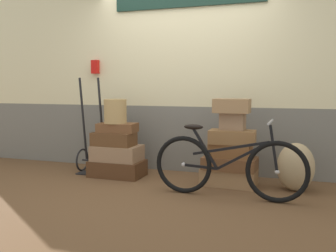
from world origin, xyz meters
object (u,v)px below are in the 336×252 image
Objects in this scene: suitcase_1 at (117,153)px; luggage_trolley at (92,152)px; suitcase_4 at (229,177)px; suitcase_3 at (118,128)px; suitcase_0 at (117,168)px; suitcase_8 at (233,121)px; suitcase_7 at (232,137)px; suitcase_5 at (230,163)px; bicycle at (228,166)px; suitcase_2 at (114,139)px; suitcase_9 at (232,106)px; wicker_basket at (115,111)px; suitcase_6 at (230,150)px; burlap_sack at (296,167)px.

luggage_trolley is (-0.43, 0.09, -0.02)m from suitcase_1.
suitcase_1 is 0.97× the size of suitcase_4.
luggage_trolley reaches higher than suitcase_3.
suitcase_8 is at bearing 1.57° from suitcase_0.
suitcase_5 is at bearing 158.68° from suitcase_7.
luggage_trolley reaches higher than bicycle.
suitcase_9 reaches higher than suitcase_2.
suitcase_4 is 0.39× the size of bicycle.
suitcase_4 is at bearing 0.86° from wicker_basket.
wicker_basket reaches higher than suitcase_6.
suitcase_5 is 1.29× the size of suitcase_6.
suitcase_9 is 2.09m from luggage_trolley.
suitcase_5 is 0.76m from burlap_sack.
suitcase_5 is 0.48× the size of luggage_trolley.
luggage_trolley is at bearing -178.85° from suitcase_6.
burlap_sack reaches higher than suitcase_4.
suitcase_1 is 0.56m from wicker_basket.
suitcase_9 reaches higher than suitcase_7.
suitcase_7 is 1.69× the size of wicker_basket.
suitcase_4 is 0.51m from suitcase_7.
bicycle is at bearing -17.97° from suitcase_1.
wicker_basket reaches higher than suitcase_3.
burlap_sack is at bearing -1.58° from luggage_trolley.
suitcase_1 is at bearing 177.33° from suitcase_7.
burlap_sack is at bearing 36.64° from bicycle.
bicycle is at bearing -79.53° from suitcase_6.
suitcase_0 is 0.42× the size of bicycle.
suitcase_2 is (-0.04, -0.02, 0.19)m from suitcase_1.
suitcase_1 is 0.99× the size of suitcase_5.
suitcase_4 is at bearing 3.23° from suitcase_2.
burlap_sack is 0.88m from bicycle.
burlap_sack is (0.73, 0.03, -0.32)m from suitcase_7.
suitcase_0 is 1.28× the size of suitcase_2.
suitcase_8 is 0.68× the size of suitcase_9.
suitcase_3 is at bearing -177.66° from suitcase_6.
suitcase_3 reaches higher than suitcase_1.
suitcase_5 reaches higher than suitcase_0.
suitcase_4 is 0.49× the size of luggage_trolley.
suitcase_1 is at bearing -172.80° from suitcase_8.
bicycle is (1.58, -0.51, 0.03)m from suitcase_1.
suitcase_6 is (1.57, -0.00, -0.07)m from suitcase_2.
suitcase_9 is at bearing 1.53° from suitcase_2.
suitcase_5 is 1.66m from wicker_basket.
suitcase_8 reaches higher than suitcase_0.
suitcase_2 is 0.85× the size of suitcase_4.
suitcase_3 is 1.62m from suitcase_4.
suitcase_5 is (1.52, -0.00, 0.17)m from suitcase_0.
suitcase_6 is at bearing 96.19° from bicycle.
suitcase_6 reaches higher than suitcase_5.
wicker_basket is 0.72m from luggage_trolley.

